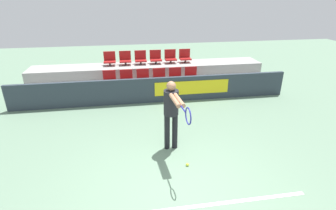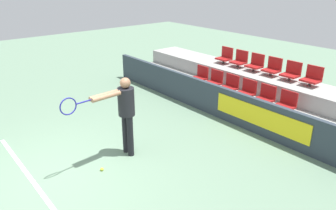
% 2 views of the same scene
% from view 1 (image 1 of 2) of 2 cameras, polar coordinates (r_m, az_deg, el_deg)
% --- Properties ---
extents(ground_plane, '(30.00, 30.00, 0.00)m').
position_cam_1_polar(ground_plane, '(5.25, 2.60, -17.88)').
color(ground_plane, slate).
extents(court_baseline, '(4.52, 0.08, 0.01)m').
position_cam_1_polar(court_baseline, '(4.92, 3.80, -21.41)').
color(court_baseline, white).
rests_on(court_baseline, ground).
extents(barrier_wall, '(9.26, 0.14, 0.85)m').
position_cam_1_polar(barrier_wall, '(8.80, -2.95, 3.26)').
color(barrier_wall, '#2D3842').
rests_on(barrier_wall, ground).
extents(bleacher_tier_front, '(8.86, 1.08, 0.43)m').
position_cam_1_polar(bleacher_tier_front, '(9.45, -3.51, 3.35)').
color(bleacher_tier_front, '#9E9E99').
rests_on(bleacher_tier_front, ground).
extents(bleacher_tier_middle, '(8.86, 1.08, 0.87)m').
position_cam_1_polar(bleacher_tier_middle, '(10.41, -4.18, 6.50)').
color(bleacher_tier_middle, '#9E9E99').
rests_on(bleacher_tier_middle, ground).
extents(stadium_chair_0, '(0.44, 0.36, 0.51)m').
position_cam_1_polar(stadium_chair_0, '(9.40, -12.62, 5.55)').
color(stadium_chair_0, '#333333').
rests_on(stadium_chair_0, bleacher_tier_front).
extents(stadium_chair_1, '(0.44, 0.36, 0.51)m').
position_cam_1_polar(stadium_chair_1, '(9.38, -9.03, 5.79)').
color(stadium_chair_1, '#333333').
rests_on(stadium_chair_1, bleacher_tier_front).
extents(stadium_chair_2, '(0.44, 0.36, 0.51)m').
position_cam_1_polar(stadium_chair_2, '(9.40, -5.44, 6.02)').
color(stadium_chair_2, '#333333').
rests_on(stadium_chair_2, bleacher_tier_front).
extents(stadium_chair_3, '(0.44, 0.36, 0.51)m').
position_cam_1_polar(stadium_chair_3, '(9.46, -1.88, 6.21)').
color(stadium_chair_3, '#333333').
rests_on(stadium_chair_3, bleacher_tier_front).
extents(stadium_chair_4, '(0.44, 0.36, 0.51)m').
position_cam_1_polar(stadium_chair_4, '(9.54, 1.64, 6.38)').
color(stadium_chair_4, '#333333').
rests_on(stadium_chair_4, bleacher_tier_front).
extents(stadium_chair_5, '(0.44, 0.36, 0.51)m').
position_cam_1_polar(stadium_chair_5, '(9.67, 5.08, 6.53)').
color(stadium_chair_5, '#333333').
rests_on(stadium_chair_5, bleacher_tier_front).
extents(stadium_chair_6, '(0.44, 0.36, 0.51)m').
position_cam_1_polar(stadium_chair_6, '(10.33, -12.59, 9.67)').
color(stadium_chair_6, '#333333').
rests_on(stadium_chair_6, bleacher_tier_middle).
extents(stadium_chair_7, '(0.44, 0.36, 0.51)m').
position_cam_1_polar(stadium_chair_7, '(10.32, -9.29, 9.90)').
color(stadium_chair_7, '#333333').
rests_on(stadium_chair_7, bleacher_tier_middle).
extents(stadium_chair_8, '(0.44, 0.36, 0.51)m').
position_cam_1_polar(stadium_chair_8, '(10.33, -5.99, 10.09)').
color(stadium_chair_8, '#333333').
rests_on(stadium_chair_8, bleacher_tier_middle).
extents(stadium_chair_9, '(0.44, 0.36, 0.51)m').
position_cam_1_polar(stadium_chair_9, '(10.38, -2.71, 10.26)').
color(stadium_chair_9, '#333333').
rests_on(stadium_chair_9, bleacher_tier_middle).
extents(stadium_chair_10, '(0.44, 0.36, 0.51)m').
position_cam_1_polar(stadium_chair_10, '(10.46, 0.54, 10.39)').
color(stadium_chair_10, '#333333').
rests_on(stadium_chair_10, bleacher_tier_middle).
extents(stadium_chair_11, '(0.44, 0.36, 0.51)m').
position_cam_1_polar(stadium_chair_11, '(10.57, 3.72, 10.48)').
color(stadium_chair_11, '#333333').
rests_on(stadium_chair_11, bleacher_tier_middle).
extents(tennis_player, '(0.34, 1.56, 1.68)m').
position_cam_1_polar(tennis_player, '(5.85, 0.84, -0.90)').
color(tennis_player, black).
rests_on(tennis_player, ground).
extents(tennis_ball, '(0.07, 0.07, 0.07)m').
position_cam_1_polar(tennis_ball, '(5.81, 4.25, -12.81)').
color(tennis_ball, '#CCDB33').
rests_on(tennis_ball, ground).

